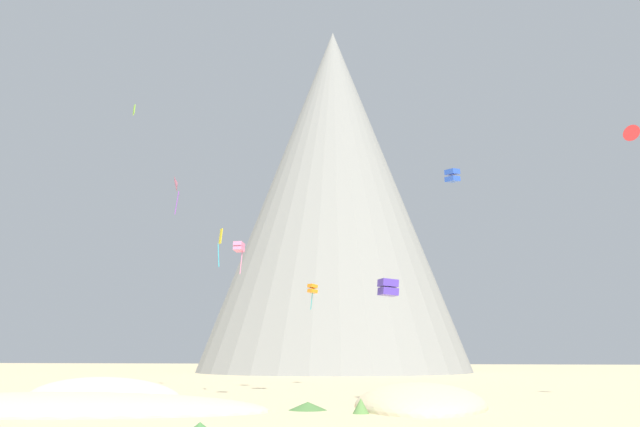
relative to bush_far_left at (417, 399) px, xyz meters
name	(u,v)px	position (x,y,z in m)	size (l,w,h in m)	color
dune_foreground_left	(420,406)	(0.17, 1.28, -0.51)	(21.17, 9.44, 3.18)	#CCBA8E
dune_foreground_right	(102,401)	(-24.73, 2.31, -0.51)	(14.17, 8.38, 3.74)	beige
dune_midground	(57,412)	(-22.75, -8.55, -0.51)	(27.52, 10.42, 2.56)	beige
bush_far_left	(417,399)	(0.00, 0.00, 0.00)	(2.64, 2.64, 1.03)	#668C4C
bush_far_right	(460,397)	(3.09, 2.91, 0.03)	(1.32, 1.32, 1.08)	#386633
bush_low_patch	(308,406)	(-7.13, -4.21, -0.24)	(2.59, 2.59, 0.55)	#477238
bush_scatter_east	(361,406)	(-3.32, -6.58, -0.04)	(1.06, 1.06, 0.95)	#568442
rock_massif	(333,208)	(-18.33, 88.90, 31.16)	(72.56, 72.56, 68.61)	gray
kite_indigo_low	(388,288)	(-2.22, 4.75, 8.36)	(1.79, 1.78, 1.36)	#5138B2
kite_pink_low	(239,247)	(-15.52, 8.49, 12.39)	(0.93, 0.98, 2.88)	pink
kite_lime_high	(134,110)	(-26.07, 8.88, 25.70)	(0.45, 0.66, 0.90)	#8CD133
kite_red_mid	(632,133)	(18.03, 8.30, 21.19)	(1.48, 1.31, 1.49)	red
kite_rainbow_mid	(177,184)	(-26.33, 21.73, 21.43)	(1.20, 1.79, 4.32)	#E5668C
kite_yellow_mid	(220,240)	(-18.70, 13.30, 13.78)	(0.55, 0.55, 3.69)	yellow
kite_blue_mid	(452,176)	(3.42, 17.93, 20.39)	(1.58, 1.59, 1.31)	blue
kite_orange_low	(312,289)	(-13.12, 33.33, 10.70)	(1.32, 1.32, 3.06)	orange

